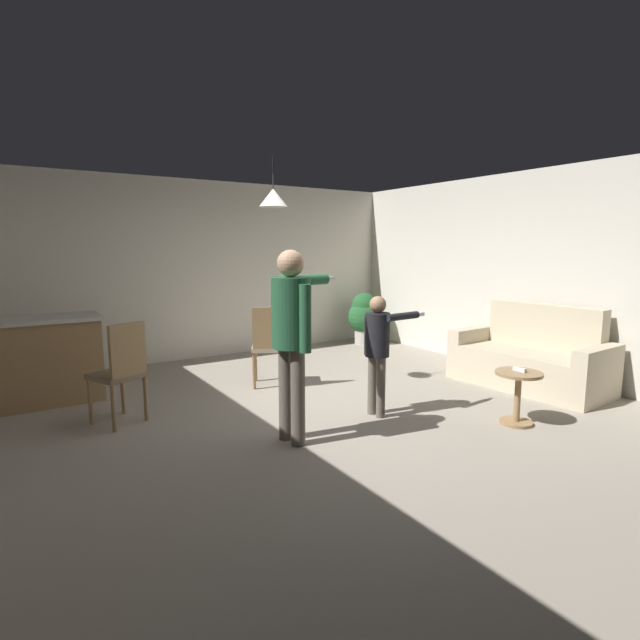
# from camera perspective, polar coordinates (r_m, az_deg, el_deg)

# --- Properties ---
(ground) EXTENTS (7.68, 7.68, 0.00)m
(ground) POSITION_cam_1_polar(r_m,az_deg,el_deg) (5.24, 0.39, -10.50)
(ground) COLOR #9E9384
(wall_back) EXTENTS (6.40, 0.10, 2.70)m
(wall_back) POSITION_cam_1_polar(r_m,az_deg,el_deg) (7.84, -12.59, 5.68)
(wall_back) COLOR silver
(wall_back) RESTS_ON ground
(wall_right) EXTENTS (0.10, 6.40, 2.70)m
(wall_right) POSITION_cam_1_polar(r_m,az_deg,el_deg) (7.24, 22.20, 5.04)
(wall_right) COLOR silver
(wall_right) RESTS_ON ground
(couch_floral) EXTENTS (0.95, 1.84, 1.00)m
(couch_floral) POSITION_cam_1_polar(r_m,az_deg,el_deg) (6.58, 23.26, -4.28)
(couch_floral) COLOR beige
(couch_floral) RESTS_ON ground
(kitchen_counter) EXTENTS (1.26, 0.66, 0.95)m
(kitchen_counter) POSITION_cam_1_polar(r_m,az_deg,el_deg) (6.19, -29.73, -4.10)
(kitchen_counter) COLOR #99754C
(kitchen_counter) RESTS_ON ground
(side_table_by_couch) EXTENTS (0.44, 0.44, 0.52)m
(side_table_by_couch) POSITION_cam_1_polar(r_m,az_deg,el_deg) (5.15, 21.97, -7.68)
(side_table_by_couch) COLOR #99754C
(side_table_by_couch) RESTS_ON ground
(person_adult) EXTENTS (0.80, 0.56, 1.68)m
(person_adult) POSITION_cam_1_polar(r_m,az_deg,el_deg) (4.21, -3.23, -0.57)
(person_adult) COLOR #60564C
(person_adult) RESTS_ON ground
(person_child) EXTENTS (0.64, 0.36, 1.23)m
(person_child) POSITION_cam_1_polar(r_m,az_deg,el_deg) (4.96, 6.76, -2.57)
(person_child) COLOR #60564C
(person_child) RESTS_ON ground
(dining_chair_by_counter) EXTENTS (0.57, 0.57, 1.00)m
(dining_chair_by_counter) POSITION_cam_1_polar(r_m,az_deg,el_deg) (6.02, -5.95, -2.67)
(dining_chair_by_counter) COLOR #99754C
(dining_chair_by_counter) RESTS_ON ground
(dining_chair_near_wall) EXTENTS (0.56, 0.56, 1.00)m
(dining_chair_near_wall) POSITION_cam_1_polar(r_m,az_deg,el_deg) (5.10, -22.07, -5.30)
(dining_chair_near_wall) COLOR #99754C
(dining_chair_near_wall) RESTS_ON ground
(potted_plant_corner) EXTENTS (0.59, 0.59, 0.91)m
(potted_plant_corner) POSITION_cam_1_polar(r_m,az_deg,el_deg) (8.72, 5.19, 0.50)
(potted_plant_corner) COLOR #B7B2AD
(potted_plant_corner) RESTS_ON ground
(spare_remote_on_table) EXTENTS (0.04, 0.13, 0.04)m
(spare_remote_on_table) POSITION_cam_1_polar(r_m,az_deg,el_deg) (5.12, 22.15, -5.34)
(spare_remote_on_table) COLOR white
(spare_remote_on_table) RESTS_ON side_table_by_couch
(ceiling_light_pendant) EXTENTS (0.32, 0.32, 0.55)m
(ceiling_light_pendant) POSITION_cam_1_polar(r_m,az_deg,el_deg) (5.68, -5.45, 13.95)
(ceiling_light_pendant) COLOR silver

